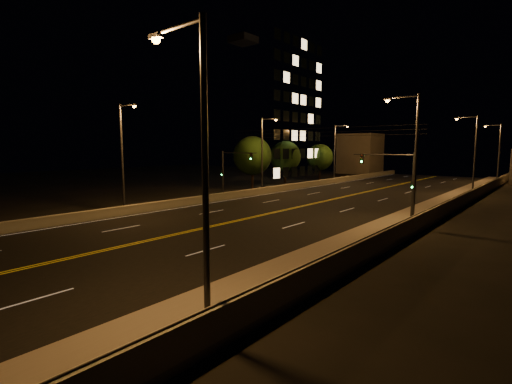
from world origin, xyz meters
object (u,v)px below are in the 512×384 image
Objects in this scene: streetlight_6 at (336,150)px; tree_2 at (320,157)px; streetlight_2 at (473,151)px; streetlight_4 at (124,152)px; streetlight_0 at (199,159)px; streetlight_3 at (497,150)px; streetlight_5 at (264,150)px; traffic_signal_right at (399,177)px; traffic_signal_left at (230,169)px; tree_0 at (252,156)px; streetlight_1 at (412,152)px; building_tower at (243,113)px; tree_1 at (285,156)px.

tree_2 is at bearing 155.39° from streetlight_6.
streetlight_2 is 1.00× the size of streetlight_4.
streetlight_2 is at bearing 56.65° from streetlight_4.
streetlight_0 and streetlight_3 have the same top height.
streetlight_0 is 1.48× the size of tree_2.
streetlight_0 and streetlight_5 have the same top height.
traffic_signal_left is (-18.66, 0.00, 0.00)m from traffic_signal_right.
streetlight_2 is 27.64m from tree_0.
streetlight_1 and streetlight_4 have the same top height.
streetlight_4 is at bearing -111.83° from streetlight_3.
streetlight_3 is 42.69m from building_tower.
streetlight_0 and streetlight_1 have the same top height.
streetlight_4 is 0.38× the size of building_tower.
streetlight_0 is 42.94m from streetlight_2.
tree_1 is (-25.68, 20.73, 0.86)m from traffic_signal_right.
streetlight_2 and streetlight_4 have the same top height.
building_tower is 3.66× the size of tree_1.
streetlight_1 is 3.49m from traffic_signal_right.
streetlight_0 is 54.29m from streetlight_6.
tree_1 is (-27.28, 43.23, -1.13)m from streetlight_0.
streetlight_6 is 1.48× the size of tree_2.
streetlight_1 reaches higher than traffic_signal_left.
streetlight_3 is 1.48× the size of tree_2.
tree_1 is (-27.28, 0.29, -1.13)m from streetlight_2.
streetlight_4 is 12.40m from traffic_signal_left.
streetlight_1 is 23.68m from streetlight_5.
streetlight_0 reaches higher than tree_2.
streetlight_5 and streetlight_6 have the same top height.
streetlight_2 is 28.85m from traffic_signal_left.
streetlight_6 is at bearing 21.11° from building_tower.
streetlight_2 and streetlight_3 have the same top height.
tree_0 is (11.32, -10.88, -7.46)m from building_tower.
streetlight_6 is at bearing -24.61° from tree_2.
tree_0 is at bearing -81.60° from tree_1.
tree_1 is (9.80, -0.60, -7.77)m from building_tower.
streetlight_3 is 1.00× the size of streetlight_6.
traffic_signal_right is (19.86, -27.36, -1.99)m from streetlight_6.
streetlight_0 is at bearing -51.98° from tree_0.
streetlight_2 and streetlight_5 have the same top height.
streetlight_2 is at bearing -0.62° from tree_1.
streetlight_6 is at bearing 90.00° from streetlight_5.
streetlight_3 is 0.38× the size of building_tower.
streetlight_2 is at bearing 21.17° from tree_0.
streetlight_0 is 63.91m from streetlight_3.
streetlight_2 is 20.97m from streetlight_3.
streetlight_5 is 1.29× the size of tree_0.
streetlight_3 and streetlight_6 have the same top height.
building_tower reaches higher than traffic_signal_right.
streetlight_4 and streetlight_6 have the same top height.
traffic_signal_left is 11.87m from tree_0.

